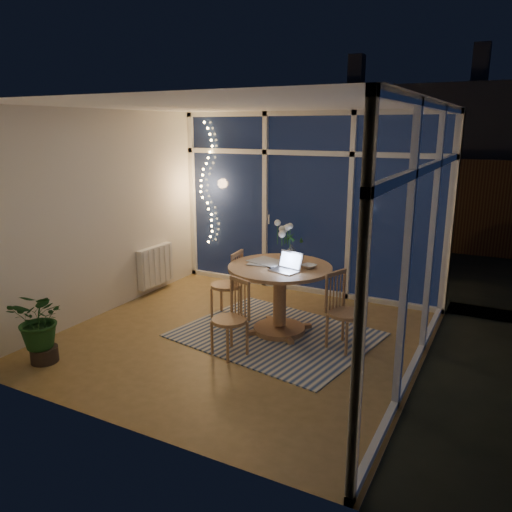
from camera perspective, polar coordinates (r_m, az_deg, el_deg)
name	(u,v)px	position (r m, az deg, el deg)	size (l,w,h in m)	color
floor	(240,338)	(5.88, -1.82, -9.34)	(4.00, 4.00, 0.00)	brown
ceiling	(238,105)	(5.38, -2.05, 16.88)	(4.00, 4.00, 0.00)	white
wall_back	(308,204)	(7.26, 5.93, 5.91)	(4.00, 0.04, 2.60)	silver
wall_front	(108,274)	(3.92, -16.51, -2.03)	(4.00, 0.04, 2.60)	silver
wall_left	(103,214)	(6.69, -17.05, 4.61)	(0.04, 4.00, 2.60)	silver
wall_right	(429,248)	(4.84, 19.13, 0.84)	(0.04, 4.00, 2.60)	silver
window_wall_back	(307,205)	(7.23, 5.81, 5.87)	(4.00, 0.10, 2.60)	silver
window_wall_right	(424,248)	(4.85, 18.67, 0.90)	(0.10, 4.00, 2.60)	silver
radiator	(155,266)	(7.49, -11.42, -1.08)	(0.10, 0.70, 0.58)	white
fairy_lights	(207,184)	(7.89, -5.66, 8.24)	(0.24, 0.10, 1.85)	#FFC866
garden_patio	(386,254)	(10.21, 14.67, 0.21)	(12.00, 6.00, 0.10)	black
garden_fence	(371,201)	(10.62, 13.00, 6.14)	(11.00, 0.08, 1.80)	#341C12
neighbour_roof	(418,135)	(13.38, 18.03, 13.06)	(7.00, 3.00, 2.20)	#363840
garden_shrubs	(294,238)	(8.99, 4.40, 2.09)	(0.90, 0.90, 0.90)	black
rug	(276,335)	(5.95, 2.25, -8.97)	(2.13, 1.71, 0.01)	beige
dining_table	(280,300)	(5.89, 2.71, -5.01)	(1.21, 1.21, 0.82)	#986C44
chair_left	(226,284)	(6.37, -3.44, -3.17)	(0.41, 0.41, 0.89)	#986C44
chair_right	(346,312)	(5.53, 10.22, -6.27)	(0.40, 0.40, 0.87)	#986C44
chair_front	(229,318)	(5.31, -3.08, -7.12)	(0.39, 0.39, 0.85)	#986C44
laptop	(284,262)	(5.52, 3.26, -0.64)	(0.31, 0.27, 0.23)	#B9B8BD
flower_vase	(291,254)	(5.91, 4.05, 0.27)	(0.20, 0.20, 0.21)	white
bowl	(309,266)	(5.71, 6.08, -1.18)	(0.15, 0.15, 0.04)	white
newspapers	(267,262)	(5.90, 1.28, -0.69)	(0.41, 0.32, 0.02)	beige
phone	(275,268)	(5.65, 2.21, -1.42)	(0.12, 0.06, 0.01)	black
potted_plant	(41,328)	(5.63, -23.33, -7.53)	(0.54, 0.47, 0.76)	#174219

